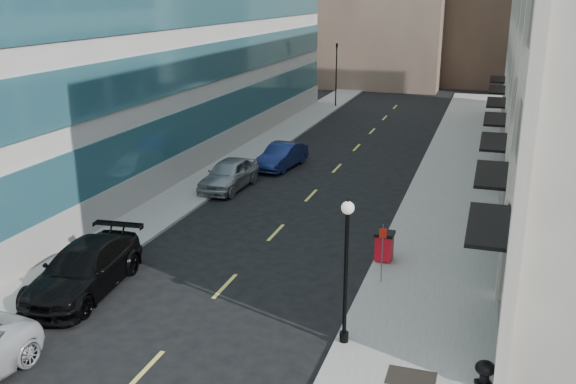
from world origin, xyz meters
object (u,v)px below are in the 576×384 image
Objects in this scene: car_silver_sedan at (229,174)px; car_blue_sedan at (282,156)px; lamppost at (346,260)px; urn_planter at (485,372)px; sign_post at (382,245)px; traffic_signal at (337,47)px; trash_bin at (384,245)px; car_black_pickup at (84,269)px.

car_silver_sedan is 5.42m from car_blue_sedan.
car_silver_sedan is 17.90m from lamppost.
lamppost reaches higher than urn_planter.
sign_post is at bearing 85.67° from lamppost.
car_silver_sedan is at bearing 124.61° from lamppost.
traffic_signal reaches higher than sign_post.
trash_bin is 2.30m from sign_post.
car_blue_sedan is 21.78m from lamppost.
sign_post is (0.35, 4.67, -1.29)m from lamppost.
car_black_pickup is 1.28× the size of lamppost.
sign_post is 2.94× the size of urn_planter.
trash_bin is at bearing 117.69° from urn_planter.
sign_post is (0.25, -2.12, 0.84)m from trash_bin.
car_blue_sedan is 0.99× the size of lamppost.
car_silver_sedan is at bearing -97.47° from car_blue_sedan.
car_blue_sedan reaches higher than trash_bin.
car_silver_sedan is 21.39m from urn_planter.
lamppost is 2.04× the size of sign_post.
car_black_pickup is at bearing 172.09° from urn_planter.
car_silver_sedan is at bearing 143.95° from trash_bin.
car_silver_sedan is at bearing 84.90° from car_black_pickup.
traffic_signal is 42.28m from car_black_pickup.
traffic_signal is 39.95m from sign_post.
traffic_signal is 23.57m from car_blue_sedan.
car_silver_sedan is at bearing -88.58° from traffic_signal.
sign_post is at bearing 123.88° from urn_planter.
traffic_signal reaches higher than urn_planter.
car_black_pickup is at bearing 177.62° from sign_post.
car_silver_sedan reaches higher than urn_planter.
car_silver_sedan is 4.06× the size of trash_bin.
car_silver_sedan is 1.06× the size of car_blue_sedan.
lamppost is at bearing -9.69° from car_black_pickup.
urn_planter is (15.09, -44.00, -5.08)m from traffic_signal.
car_blue_sedan is at bearing 125.39° from trash_bin.
urn_planter is at bearing -50.62° from car_blue_sedan.
trash_bin is 1.56× the size of urn_planter.
traffic_signal is 44.24m from lamppost.
car_black_pickup is 11.82m from trash_bin.
trash_bin reaches higher than urn_planter.
car_silver_sedan is 6.32× the size of urn_planter.
lamppost is (10.10, -14.63, 2.10)m from car_silver_sedan.
car_blue_sedan is at bearing -84.72° from traffic_signal.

